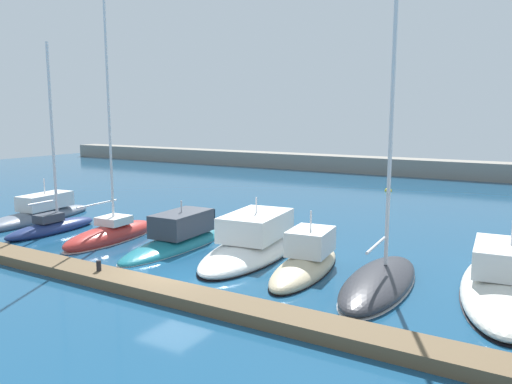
# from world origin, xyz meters

# --- Properties ---
(ground_plane) EXTENTS (120.00, 120.00, 0.00)m
(ground_plane) POSITION_xyz_m (0.00, 0.00, 0.00)
(ground_plane) COLOR navy
(dock_pier) EXTENTS (36.50, 1.48, 0.44)m
(dock_pier) POSITION_xyz_m (0.00, -1.77, 0.22)
(dock_pier) COLOR brown
(dock_pier) RESTS_ON ground_plane
(breakwater_seawall) EXTENTS (108.00, 3.10, 1.91)m
(breakwater_seawall) POSITION_xyz_m (0.00, 41.93, 0.95)
(breakwater_seawall) COLOR gray
(breakwater_seawall) RESTS_ON ground_plane
(motorboat_slate_nearest) EXTENTS (3.24, 9.39, 3.04)m
(motorboat_slate_nearest) POSITION_xyz_m (-15.43, 4.54, 0.41)
(motorboat_slate_nearest) COLOR slate
(motorboat_slate_nearest) RESTS_ON ground_plane
(sailboat_navy_second) EXTENTS (1.78, 6.13, 11.20)m
(sailboat_navy_second) POSITION_xyz_m (-11.80, 2.94, 0.43)
(sailboat_navy_second) COLOR navy
(sailboat_navy_second) RESTS_ON ground_plane
(sailboat_red_third) EXTENTS (2.49, 6.81, 13.71)m
(sailboat_red_third) POSITION_xyz_m (-7.36, 3.42, 0.38)
(sailboat_red_third) COLOR #B72D28
(sailboat_red_third) RESTS_ON ground_plane
(motorboat_teal_fourth) EXTENTS (3.02, 9.98, 2.79)m
(motorboat_teal_fourth) POSITION_xyz_m (-3.44, 4.89, 0.33)
(motorboat_teal_fourth) COLOR #19707F
(motorboat_teal_fourth) RESTS_ON ground_plane
(motorboat_white_fifth) EXTENTS (4.46, 10.29, 3.20)m
(motorboat_white_fifth) POSITION_xyz_m (0.80, 5.41, 0.48)
(motorboat_white_fifth) COLOR white
(motorboat_white_fifth) RESTS_ON ground_plane
(motorboat_sand_sixth) EXTENTS (2.80, 7.01, 2.97)m
(motorboat_sand_sixth) POSITION_xyz_m (4.31, 3.94, 0.42)
(motorboat_sand_sixth) COLOR beige
(motorboat_sand_sixth) RESTS_ON ground_plane
(sailboat_charcoal_seventh) EXTENTS (2.84, 7.81, 13.31)m
(sailboat_charcoal_seventh) POSITION_xyz_m (7.75, 3.51, 0.29)
(sailboat_charcoal_seventh) COLOR #2D2D33
(sailboat_charcoal_seventh) RESTS_ON ground_plane
(motorboat_ivory_eighth) EXTENTS (4.32, 10.68, 3.27)m
(motorboat_ivory_eighth) POSITION_xyz_m (12.28, 5.49, 0.40)
(motorboat_ivory_eighth) COLOR silver
(motorboat_ivory_eighth) RESTS_ON ground_plane
(mooring_buoy_yellow) EXTENTS (0.65, 0.65, 0.65)m
(mooring_buoy_yellow) POSITION_xyz_m (0.66, 28.98, 0.00)
(mooring_buoy_yellow) COLOR yellow
(mooring_buoy_yellow) RESTS_ON ground_plane
(dock_bollard) EXTENTS (0.20, 0.20, 0.44)m
(dock_bollard) POSITION_xyz_m (-2.54, -1.77, 0.66)
(dock_bollard) COLOR black
(dock_bollard) RESTS_ON dock_pier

